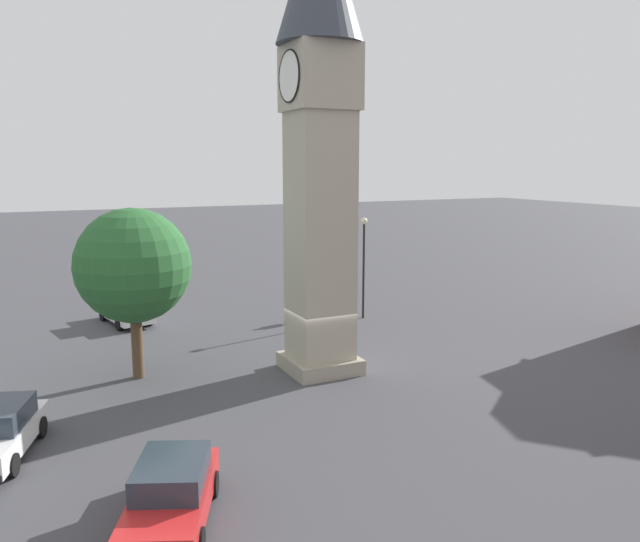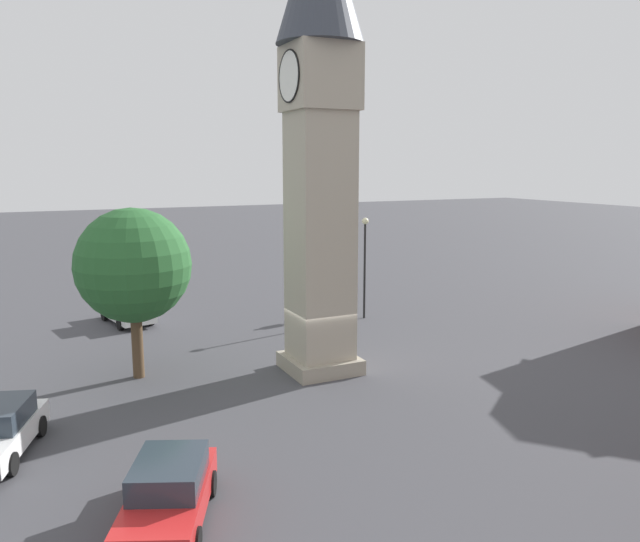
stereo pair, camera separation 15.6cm
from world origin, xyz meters
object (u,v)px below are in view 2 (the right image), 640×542
Objects in this scene: lamp_post at (365,252)px; pedestrian at (304,303)px; car_silver_kerb at (127,309)px; car_red_corner at (169,493)px; tree at (133,266)px; clock_tower at (320,101)px.

pedestrian is at bearing -104.04° from lamp_post.
pedestrian reaches higher than car_silver_kerb.
car_red_corner is 2.64× the size of pedestrian.
car_silver_kerb is 13.03m from lamp_post.
tree is (-10.66, 1.02, 3.72)m from car_red_corner.
car_red_corner is at bearing -33.47° from pedestrian.
tree is at bearing -108.73° from clock_tower.
clock_tower is at bearing 136.65° from car_red_corner.
car_red_corner is (19.60, -1.89, 0.00)m from car_silver_kerb.
car_silver_kerb and car_red_corner have the same top height.
tree is at bearing -70.61° from lamp_post.
clock_tower is at bearing -19.38° from pedestrian.
pedestrian is 4.25m from lamp_post.
tree is (8.94, -0.86, 3.72)m from car_silver_kerb.
car_silver_kerb is 19.69m from car_red_corner.
tree is at bearing -5.52° from car_silver_kerb.
clock_tower is 9.53m from tree.
pedestrian is at bearing 119.09° from tree.
clock_tower reaches higher than pedestrian.
car_red_corner is at bearing -42.31° from lamp_post.
tree is (5.30, -9.53, 3.47)m from pedestrian.
clock_tower is 3.33× the size of lamp_post.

